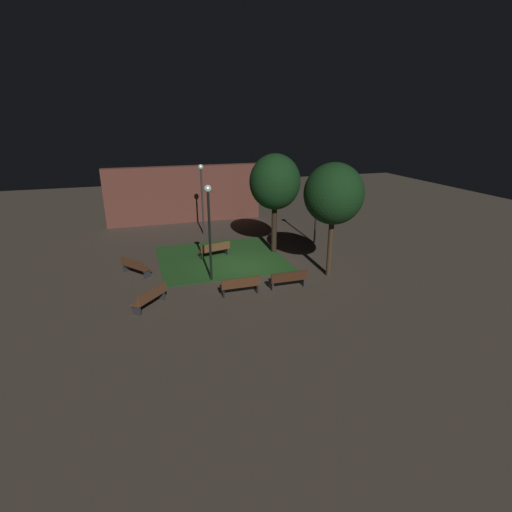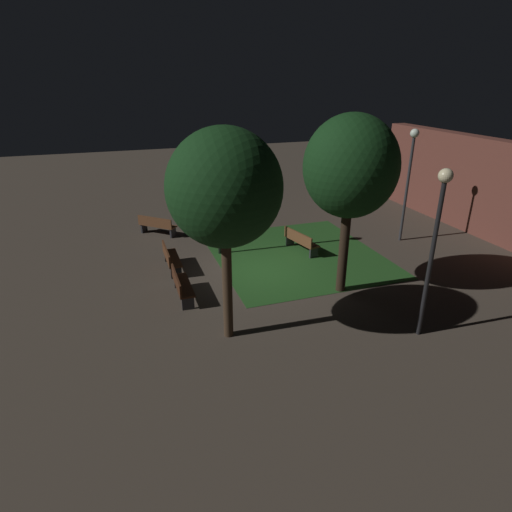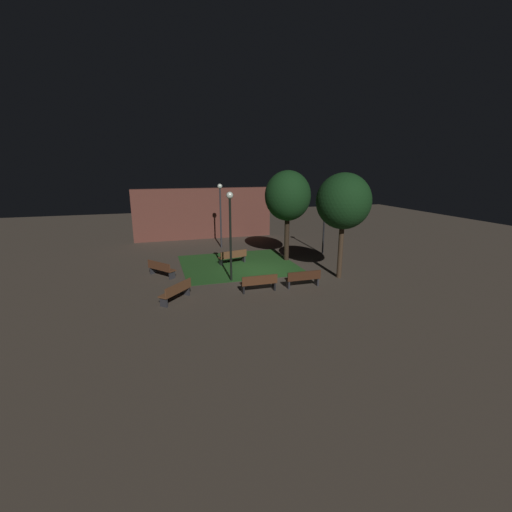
# 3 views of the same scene
# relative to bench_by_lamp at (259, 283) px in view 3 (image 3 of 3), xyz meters

# --- Properties ---
(ground_plane) EXTENTS (60.00, 60.00, 0.00)m
(ground_plane) POSITION_rel_bench_by_lamp_xyz_m (1.18, 3.18, -0.48)
(ground_plane) COLOR #473D33
(grass_lawn) EXTENTS (6.99, 6.49, 0.01)m
(grass_lawn) POSITION_rel_bench_by_lamp_xyz_m (0.22, 5.05, -0.48)
(grass_lawn) COLOR #23511E
(grass_lawn) RESTS_ON ground
(bench_by_lamp) EXTENTS (1.80, 0.49, 0.88)m
(bench_by_lamp) POSITION_rel_bench_by_lamp_xyz_m (0.00, 0.00, 0.00)
(bench_by_lamp) COLOR #512D19
(bench_by_lamp) RESTS_ON ground
(bench_near_trees) EXTENTS (1.80, 0.49, 0.88)m
(bench_near_trees) POSITION_rel_bench_by_lamp_xyz_m (2.36, 0.00, 0.00)
(bench_near_trees) COLOR #422314
(bench_near_trees) RESTS_ON ground
(bench_back_row) EXTENTS (1.86, 0.88, 0.88)m
(bench_back_row) POSITION_rel_bench_by_lamp_xyz_m (-0.06, 5.33, 0.00)
(bench_back_row) COLOR brown
(bench_back_row) RESTS_ON ground
(bench_lawn_edge) EXTENTS (1.49, 1.71, 0.88)m
(bench_lawn_edge) POSITION_rel_bench_by_lamp_xyz_m (-4.52, 3.92, 0.00)
(bench_lawn_edge) COLOR brown
(bench_lawn_edge) RESTS_ON ground
(bench_path_side) EXTENTS (1.57, 1.65, 0.88)m
(bench_path_side) POSITION_rel_bench_by_lamp_xyz_m (-3.98, -0.04, 0.00)
(bench_path_side) COLOR brown
(bench_path_side) RESTS_ON ground
(tree_right_canopy) EXTENTS (2.91, 2.91, 5.79)m
(tree_right_canopy) POSITION_rel_bench_by_lamp_xyz_m (3.54, 5.21, 3.70)
(tree_right_canopy) COLOR #2D2116
(tree_right_canopy) RESTS_ON ground
(tree_lawn_side) EXTENTS (2.89, 2.89, 5.71)m
(tree_lawn_side) POSITION_rel_bench_by_lamp_xyz_m (4.95, 0.89, 3.72)
(tree_lawn_side) COLOR #423021
(tree_lawn_side) RESTS_ON ground
(lamp_post_near_wall) EXTENTS (0.36, 0.36, 4.70)m
(lamp_post_near_wall) POSITION_rel_bench_by_lamp_xyz_m (6.62, 5.99, 2.70)
(lamp_post_near_wall) COLOR black
(lamp_post_near_wall) RESTS_ON ground
(lamp_post_path_center) EXTENTS (0.36, 0.36, 4.78)m
(lamp_post_path_center) POSITION_rel_bench_by_lamp_xyz_m (0.15, 10.08, 2.74)
(lamp_post_path_center) COLOR #333338
(lamp_post_path_center) RESTS_ON ground
(lamp_post_plaza_west) EXTENTS (0.36, 0.36, 4.76)m
(lamp_post_plaza_west) POSITION_rel_bench_by_lamp_xyz_m (-0.91, 2.12, 2.73)
(lamp_post_plaza_west) COLOR black
(lamp_post_plaza_west) RESTS_ON ground
(building_wall_backdrop) EXTENTS (11.62, 0.80, 4.25)m
(building_wall_backdrop) POSITION_rel_bench_by_lamp_xyz_m (-0.51, 14.02, 1.64)
(building_wall_backdrop) COLOR brown
(building_wall_backdrop) RESTS_ON ground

